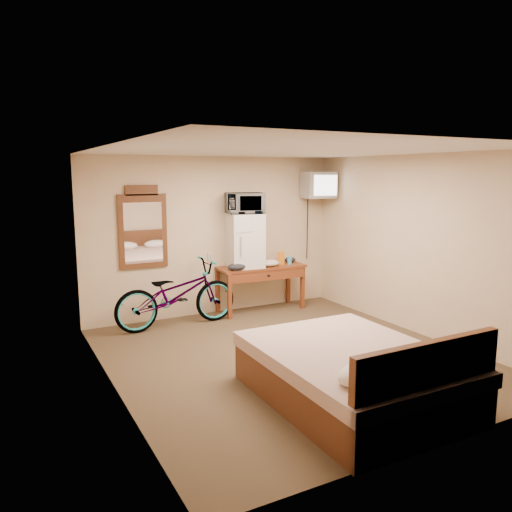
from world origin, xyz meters
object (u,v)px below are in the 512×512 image
(crt_television, at_px, (318,185))
(desk, at_px, (262,273))
(blue_cup, at_px, (290,260))
(mini_fridge, at_px, (245,241))
(bed, at_px, (356,374))
(wall_mirror, at_px, (143,228))
(microwave, at_px, (245,203))
(bicycle, at_px, (177,294))

(crt_television, bearing_deg, desk, -178.80)
(blue_cup, bearing_deg, desk, 171.52)
(mini_fridge, relative_size, bed, 0.40)
(wall_mirror, distance_m, bed, 3.96)
(desk, relative_size, wall_mirror, 1.19)
(desk, relative_size, microwave, 2.48)
(crt_television, bearing_deg, bicycle, -175.98)
(crt_television, relative_size, wall_mirror, 0.51)
(desk, height_order, mini_fridge, mini_fridge)
(crt_television, bearing_deg, wall_mirror, 175.12)
(microwave, bearing_deg, bed, -82.42)
(mini_fridge, relative_size, microwave, 1.46)
(desk, relative_size, crt_television, 2.34)
(microwave, bearing_deg, mini_fridge, -107.80)
(desk, bearing_deg, bicycle, -173.96)
(desk, height_order, bed, bed)
(desk, distance_m, bicycle, 1.53)
(wall_mirror, bearing_deg, mini_fridge, -8.31)
(wall_mirror, bearing_deg, blue_cup, -8.42)
(crt_television, relative_size, bed, 0.29)
(bicycle, bearing_deg, blue_cup, -89.61)
(blue_cup, distance_m, crt_television, 1.37)
(blue_cup, height_order, crt_television, crt_television)
(desk, bearing_deg, wall_mirror, 171.59)
(bed, bearing_deg, crt_television, 60.97)
(wall_mirror, relative_size, bed, 0.57)
(microwave, relative_size, wall_mirror, 0.48)
(blue_cup, bearing_deg, bicycle, -177.47)
(microwave, bearing_deg, crt_television, 15.00)
(crt_television, bearing_deg, mini_fridge, 179.06)
(crt_television, xyz_separation_m, wall_mirror, (-2.95, 0.25, -0.61))
(mini_fridge, xyz_separation_m, crt_television, (1.38, -0.02, 0.86))
(mini_fridge, height_order, crt_television, crt_television)
(crt_television, xyz_separation_m, bicycle, (-2.60, -0.18, -1.55))
(crt_television, bearing_deg, bed, -119.03)
(blue_cup, bearing_deg, crt_television, 8.86)
(mini_fridge, bearing_deg, bicycle, -170.46)
(bed, bearing_deg, microwave, 81.64)
(desk, xyz_separation_m, blue_cup, (0.48, -0.07, 0.18))
(blue_cup, relative_size, wall_mirror, 0.11)
(bicycle, bearing_deg, mini_fridge, -82.60)
(wall_mirror, bearing_deg, microwave, -8.30)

